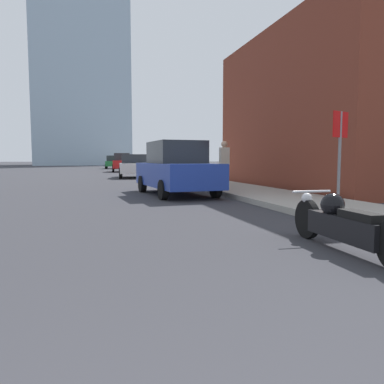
{
  "coord_description": "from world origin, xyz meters",
  "views": [
    {
      "loc": [
        -0.26,
        -0.22,
        1.21
      ],
      "look_at": [
        1.18,
        4.96,
        0.74
      ],
      "focal_mm": 35.0,
      "sensor_mm": 36.0,
      "label": 1
    }
  ],
  "objects_px": {
    "motorcycle": "(343,224)",
    "stop_sign": "(340,141)",
    "parked_car_white": "(134,166)",
    "pedestrian": "(224,163)",
    "parked_car_green": "(113,162)",
    "parked_car_blue": "(176,169)",
    "parked_car_red": "(122,163)"
  },
  "relations": [
    {
      "from": "parked_car_green",
      "to": "stop_sign",
      "type": "height_order",
      "value": "stop_sign"
    },
    {
      "from": "stop_sign",
      "to": "parked_car_white",
      "type": "bearing_deg",
      "value": 99.09
    },
    {
      "from": "parked_car_green",
      "to": "pedestrian",
      "type": "height_order",
      "value": "pedestrian"
    },
    {
      "from": "motorcycle",
      "to": "pedestrian",
      "type": "bearing_deg",
      "value": 81.14
    },
    {
      "from": "parked_car_red",
      "to": "parked_car_blue",
      "type": "bearing_deg",
      "value": -86.88
    },
    {
      "from": "motorcycle",
      "to": "parked_car_green",
      "type": "xyz_separation_m",
      "value": [
        -0.11,
        45.33,
        0.46
      ]
    },
    {
      "from": "stop_sign",
      "to": "pedestrian",
      "type": "distance_m",
      "value": 5.94
    },
    {
      "from": "pedestrian",
      "to": "parked_car_blue",
      "type": "bearing_deg",
      "value": -154.19
    },
    {
      "from": "motorcycle",
      "to": "parked_car_green",
      "type": "height_order",
      "value": "parked_car_green"
    },
    {
      "from": "stop_sign",
      "to": "pedestrian",
      "type": "height_order",
      "value": "stop_sign"
    },
    {
      "from": "motorcycle",
      "to": "stop_sign",
      "type": "relative_size",
      "value": 1.11
    },
    {
      "from": "motorcycle",
      "to": "pedestrian",
      "type": "distance_m",
      "value": 9.51
    },
    {
      "from": "parked_car_blue",
      "to": "pedestrian",
      "type": "distance_m",
      "value": 2.37
    },
    {
      "from": "motorcycle",
      "to": "parked_car_white",
      "type": "bearing_deg",
      "value": 92.87
    },
    {
      "from": "motorcycle",
      "to": "parked_car_blue",
      "type": "bearing_deg",
      "value": 94.35
    },
    {
      "from": "motorcycle",
      "to": "parked_car_white",
      "type": "distance_m",
      "value": 20.7
    },
    {
      "from": "parked_car_blue",
      "to": "stop_sign",
      "type": "bearing_deg",
      "value": -64.38
    },
    {
      "from": "motorcycle",
      "to": "parked_car_blue",
      "type": "xyz_separation_m",
      "value": [
        -0.32,
        8.28,
        0.51
      ]
    },
    {
      "from": "parked_car_red",
      "to": "parked_car_green",
      "type": "distance_m",
      "value": 12.76
    },
    {
      "from": "stop_sign",
      "to": "parked_car_red",
      "type": "bearing_deg",
      "value": 95.04
    },
    {
      "from": "parked_car_red",
      "to": "parked_car_white",
      "type": "bearing_deg",
      "value": -87.22
    },
    {
      "from": "motorcycle",
      "to": "stop_sign",
      "type": "xyz_separation_m",
      "value": [
        2.5,
        3.44,
        1.26
      ]
    },
    {
      "from": "motorcycle",
      "to": "parked_car_green",
      "type": "relative_size",
      "value": 0.59
    },
    {
      "from": "stop_sign",
      "to": "pedestrian",
      "type": "bearing_deg",
      "value": 96.71
    },
    {
      "from": "parked_car_white",
      "to": "pedestrian",
      "type": "bearing_deg",
      "value": -75.48
    },
    {
      "from": "parked_car_blue",
      "to": "parked_car_red",
      "type": "bearing_deg",
      "value": 84.82
    },
    {
      "from": "parked_car_blue",
      "to": "parked_car_green",
      "type": "height_order",
      "value": "parked_car_blue"
    },
    {
      "from": "parked_car_blue",
      "to": "pedestrian",
      "type": "height_order",
      "value": "pedestrian"
    },
    {
      "from": "parked_car_blue",
      "to": "motorcycle",
      "type": "bearing_deg",
      "value": -92.39
    },
    {
      "from": "parked_car_white",
      "to": "parked_car_green",
      "type": "distance_m",
      "value": 24.64
    },
    {
      "from": "parked_car_green",
      "to": "parked_car_red",
      "type": "bearing_deg",
      "value": -84.16
    },
    {
      "from": "parked_car_white",
      "to": "stop_sign",
      "type": "xyz_separation_m",
      "value": [
        2.76,
        -17.26,
        0.85
      ]
    }
  ]
}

